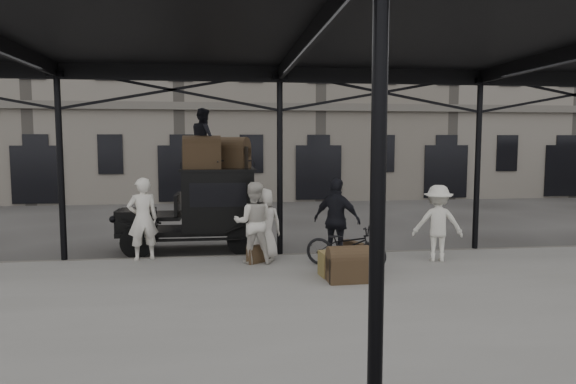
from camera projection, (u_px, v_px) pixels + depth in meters
The scene contains 18 objects.
ground at pixel (291, 282), 10.48m from camera, with size 120.00×120.00×0.00m, color #383533.
platform at pixel (307, 310), 8.50m from camera, with size 28.00×8.00×0.15m, color slate.
canopy at pixel (305, 35), 8.33m from camera, with size 22.50×9.00×4.74m.
building_frontage at pixel (247, 65), 27.57m from camera, with size 64.00×8.00×14.00m, color slate.
taxi at pixel (206, 205), 13.42m from camera, with size 3.65×1.55×2.18m.
porter_left at pixel (143, 219), 11.75m from camera, with size 0.69×0.46×1.90m, color silver.
porter_midleft at pixel (253, 223), 11.46m from camera, with size 0.89×0.69×1.83m, color beige.
porter_centre at pixel (264, 224), 11.76m from camera, with size 0.81×0.53×1.66m, color beige.
porter_official at pixel (337, 220), 11.52m from camera, with size 1.12×0.46×1.90m, color black.
porter_right at pixel (438, 223), 11.66m from camera, with size 1.12×0.65×1.74m, color silver.
bicycle at pixel (346, 246), 11.08m from camera, with size 0.62×1.79×0.94m, color black.
porter_roof at pixel (204, 138), 13.14m from camera, with size 0.75×0.58×1.54m, color black.
steamer_trunk_roof_near at pixel (202, 155), 13.03m from camera, with size 0.95×0.58×0.70m, color #3F2C1D, non-canonical shape.
steamer_trunk_roof_far at pixel (231, 155), 13.57m from camera, with size 0.92×0.56×0.67m, color #3F2C1D, non-canonical shape.
steamer_trunk_platform at pixel (348, 267), 9.96m from camera, with size 0.80×0.49×0.59m, color #3F2C1D, non-canonical shape.
wicker_hamper at pixel (335, 264), 10.40m from camera, with size 0.60×0.45×0.50m, color olive.
suitcase_upright at pixel (354, 251), 11.71m from camera, with size 0.15×0.60×0.45m, color #3F2C1D.
suitcase_flat at pixel (259, 254), 11.54m from camera, with size 0.60×0.15×0.40m, color #3F2C1D.
Camera 1 is at (-1.36, -10.16, 2.86)m, focal length 32.00 mm.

